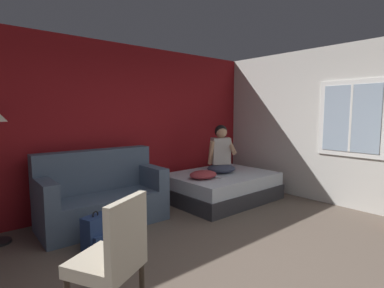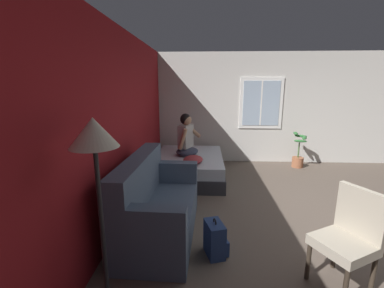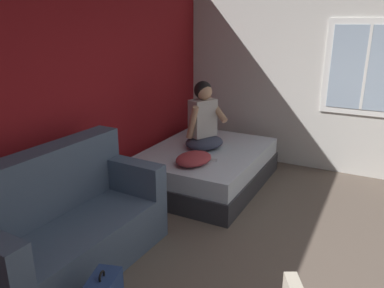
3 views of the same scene
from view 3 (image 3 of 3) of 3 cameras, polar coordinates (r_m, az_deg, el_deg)
wall_back_accent at (r=3.84m, az=-21.97°, el=6.16°), size 10.94×0.16×2.70m
bed at (r=4.95m, az=2.10°, el=-3.49°), size 1.87×1.42×0.48m
couch at (r=3.46m, az=-18.65°, el=-11.72°), size 1.73×0.88×1.04m
person_seated at (r=4.82m, az=1.77°, el=3.44°), size 0.66×0.62×0.88m
throw_pillow at (r=4.33m, az=0.25°, el=-2.25°), size 0.54×0.45×0.14m
cell_phone at (r=4.49m, az=2.95°, el=-2.43°), size 0.11×0.16×0.01m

